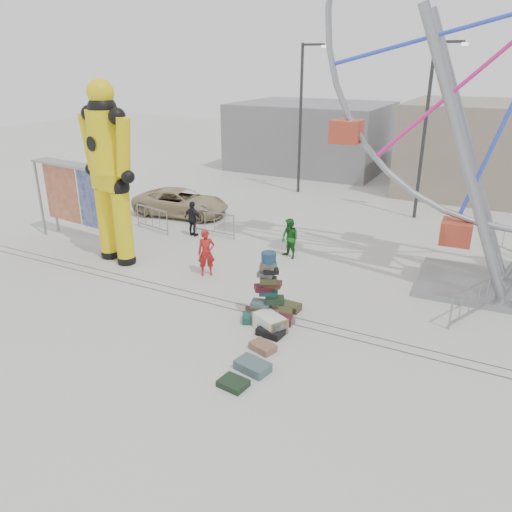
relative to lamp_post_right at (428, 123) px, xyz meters
The scene contains 24 objects.
ground 14.09m from the lamp_post_right, 103.39° to the right, with size 90.00×90.00×0.00m, color #9E9E99.
track_line_near 13.54m from the lamp_post_right, 104.01° to the right, with size 40.00×0.04×0.01m, color #47443F.
track_line_far 13.18m from the lamp_post_right, 104.46° to the right, with size 40.00×0.04×0.01m, color #47443F.
building_left 13.00m from the lamp_post_right, 135.30° to the left, with size 10.00×8.00×4.40m, color gray.
lamp_post_right is the anchor object (origin of this frame).
lamp_post_left 7.28m from the lamp_post_right, 164.05° to the left, with size 1.41×0.25×8.00m.
suitcase_tower 13.19m from the lamp_post_right, 98.73° to the right, with size 1.64×1.43×2.16m.
crash_test_dummy 14.24m from the lamp_post_right, 129.78° to the right, with size 2.73×1.20×6.84m.
banner_scaffold 15.62m from the lamp_post_right, 139.80° to the right, with size 4.62×1.21×3.30m.
steamer_trunk 13.77m from the lamp_post_right, 96.99° to the right, with size 0.98×0.57×0.46m, color silver.
row_case_0 12.52m from the lamp_post_right, 97.97° to the right, with size 0.76×0.44×0.22m, color #3B3B1D.
row_case_1 13.32m from the lamp_post_right, 96.72° to the right, with size 0.69×0.51×0.19m, color #575A5E.
row_case_2 14.02m from the lamp_post_right, 96.24° to the right, with size 0.72×0.50×0.21m, color black.
row_case_3 14.77m from the lamp_post_right, 95.24° to the right, with size 0.67×0.45×0.20m, color #885D45.
row_case_4 15.64m from the lamp_post_right, 94.18° to the right, with size 0.86×0.54×0.24m, color #455E63.
row_case_5 16.42m from the lamp_post_right, 94.35° to the right, with size 0.66×0.52×0.16m, color black.
barricade_dummy_a 15.37m from the lamp_post_right, 146.83° to the right, with size 2.00×0.10×1.10m, color gray, non-canonical shape.
barricade_dummy_b 13.22m from the lamp_post_right, 143.54° to the right, with size 2.00×0.10×1.10m, color gray, non-canonical shape.
barricade_dummy_c 10.73m from the lamp_post_right, 137.22° to the right, with size 2.00×0.10×1.10m, color gray, non-canonical shape.
barricade_wheel_front 10.97m from the lamp_post_right, 70.87° to the right, with size 2.00×0.10×1.10m, color gray, non-canonical shape.
pedestrian_red 12.33m from the lamp_post_right, 116.81° to the right, with size 0.62×0.41×1.69m, color #A21817.
pedestrian_green 9.13m from the lamp_post_right, 113.78° to the right, with size 0.76×0.59×1.57m, color #165B19.
pedestrian_black 11.50m from the lamp_post_right, 138.35° to the right, with size 0.90×0.38×1.54m, color black.
parked_suv 12.14m from the lamp_post_right, 154.59° to the right, with size 2.16×4.68×1.30m, color tan.
Camera 1 is at (6.93, -11.27, 7.27)m, focal length 35.00 mm.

